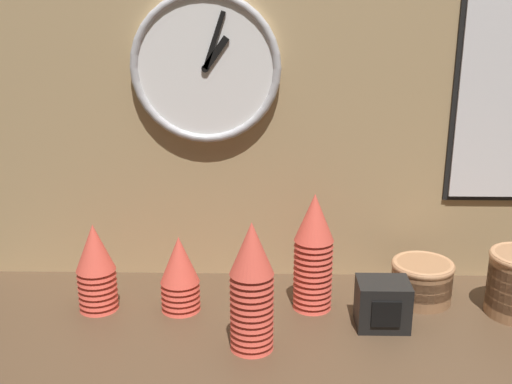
{
  "coord_description": "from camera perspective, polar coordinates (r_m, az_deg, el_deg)",
  "views": [
    {
      "loc": [
        -4.91,
        -128.34,
        73.23
      ],
      "look_at": [
        -7.7,
        4.0,
        29.57
      ],
      "focal_mm": 45.0,
      "sensor_mm": 36.0,
      "label": 1
    }
  ],
  "objects": [
    {
      "name": "cup_stack_center",
      "position": [
        1.32,
        -0.38,
        -8.43
      ],
      "size": [
        9.11,
        9.11,
        28.17
      ],
      "color": "#DB4C3D",
      "rests_on": "ground_plane"
    },
    {
      "name": "wall_tiled_back",
      "position": [
        1.56,
        3.05,
        10.61
      ],
      "size": [
        160.0,
        3.0,
        105.0
      ],
      "color": "tan",
      "rests_on": "ground_plane"
    },
    {
      "name": "cup_stack_left",
      "position": [
        1.53,
        -14.05,
        -6.51
      ],
      "size": [
        9.11,
        9.11,
        21.09
      ],
      "color": "#DB4C3D",
      "rests_on": "ground_plane"
    },
    {
      "name": "napkin_dispenser",
      "position": [
        1.46,
        11.19,
        -9.73
      ],
      "size": [
        11.47,
        9.56,
        10.69
      ],
      "color": "black",
      "rests_on": "ground_plane"
    },
    {
      "name": "ground_plane",
      "position": [
        1.49,
        3.0,
        -12.13
      ],
      "size": [
        160.0,
        56.0,
        4.0
      ],
      "primitive_type": "cube",
      "color": "#4C3826"
    },
    {
      "name": "cup_stack_center_left",
      "position": [
        1.5,
        -6.79,
        -7.22
      ],
      "size": [
        9.11,
        9.11,
        18.26
      ],
      "color": "#DB4C3D",
      "rests_on": "ground_plane"
    },
    {
      "name": "bowl_stack_right",
      "position": [
        1.59,
        14.52,
        -7.55
      ],
      "size": [
        14.92,
        14.92,
        10.01
      ],
      "color": "#996B47",
      "rests_on": "ground_plane"
    },
    {
      "name": "wall_clock",
      "position": [
        1.54,
        -4.5,
        10.93
      ],
      "size": [
        35.7,
        2.7,
        35.7
      ],
      "color": "white"
    },
    {
      "name": "cup_stack_center_right",
      "position": [
        1.48,
        5.13,
        -5.33
      ],
      "size": [
        9.11,
        9.11,
        28.17
      ],
      "color": "#DB4C3D",
      "rests_on": "ground_plane"
    }
  ]
}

